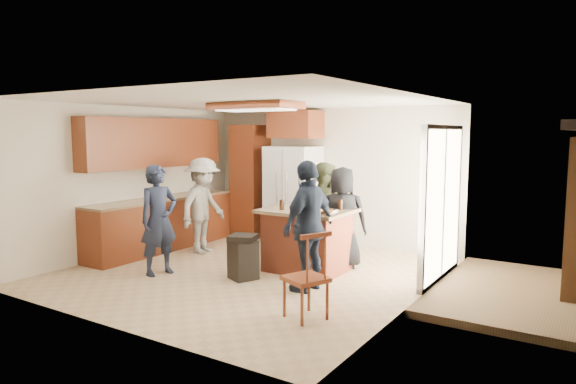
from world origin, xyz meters
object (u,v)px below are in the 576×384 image
Objects in this scene: refrigerator at (293,195)px; kitchen_island at (307,239)px; person_front_left at (159,220)px; person_counter at (203,206)px; spindle_chair at (307,279)px; person_side_right at (309,226)px; person_behind_left at (323,211)px; trash_bin at (243,257)px; person_behind_right at (342,218)px.

kitchen_island is at bearing -52.00° from refrigerator.
refrigerator reaches higher than kitchen_island.
refrigerator is at bearing 4.79° from person_front_left.
spindle_chair is (3.09, -1.76, -0.36)m from person_counter.
person_behind_left is at bearing -152.07° from person_side_right.
person_side_right is at bearing -58.29° from kitchen_island.
kitchen_island reaches higher than trash_bin.
person_side_right is at bearing 115.87° from person_behind_left.
person_front_left is 0.94× the size of person_side_right.
person_front_left is 2.78m from spindle_chair.
spindle_chair reaches higher than kitchen_island.
refrigerator is 2.58m from trash_bin.
spindle_chair is at bearing 81.28° from person_behind_right.
trash_bin is (0.68, -2.42, -0.58)m from refrigerator.
spindle_chair is (2.23, -3.29, -0.45)m from refrigerator.
person_behind_left is 1.77m from trash_bin.
spindle_chair is at bearing 34.37° from person_side_right.
person_counter is 3.58m from spindle_chair.
person_front_left reaches higher than person_behind_left.
person_front_left reaches higher than spindle_chair.
person_side_right reaches higher than person_behind_left.
person_behind_right is 0.86× the size of refrigerator.
refrigerator is at bearing -34.42° from person_counter.
person_behind_right is at bearing 50.11° from kitchen_island.
kitchen_island is 1.03m from trash_bin.
person_side_right is 1.12m from spindle_chair.
person_side_right is 1.17m from trash_bin.
person_behind_right is 2.47m from person_counter.
person_front_left reaches higher than trash_bin.
trash_bin is at bearing 29.85° from person_behind_right.
person_front_left reaches higher than person_behind_right.
refrigerator is (-1.58, 1.12, 0.13)m from person_behind_right.
person_counter is (-2.58, 0.85, -0.04)m from person_side_right.
spindle_chair is (1.01, -1.73, -0.02)m from kitchen_island.
refrigerator is at bearing 124.15° from spindle_chair.
spindle_chair reaches higher than trash_bin.
trash_bin is (1.54, -0.90, -0.50)m from person_counter.
spindle_chair is (0.65, -2.16, -0.32)m from person_behind_right.
person_front_left is 1.40m from person_counter.
trash_bin is (-0.90, -1.30, -0.45)m from person_behind_right.
person_side_right reaches higher than kitchen_island.
person_counter is 1.27× the size of kitchen_island.
person_front_left reaches higher than kitchen_island.
person_counter is 2.59× the size of trash_bin.
person_behind_left is 2.51× the size of trash_bin.
person_front_left is 2.62m from person_behind_left.
person_front_left is 0.98× the size of person_counter.
person_side_right reaches higher than person_behind_right.
person_front_left is at bearing -142.40° from kitchen_island.
person_side_right is 1.33× the size of kitchen_island.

